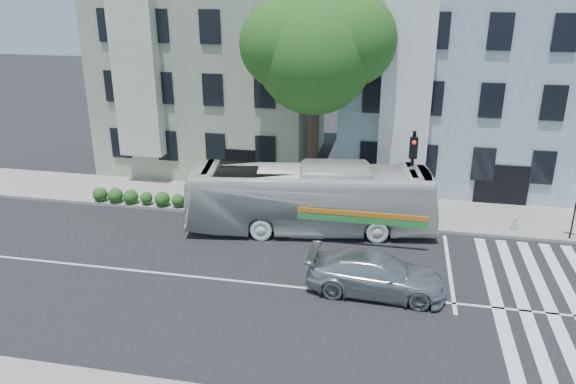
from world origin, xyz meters
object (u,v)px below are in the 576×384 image
(bus, at_px, (310,199))
(fire_hydrant, at_px, (515,223))
(sedan, at_px, (376,274))
(traffic_signal, at_px, (412,168))

(bus, height_order, fire_hydrant, bus)
(bus, distance_m, sedan, 5.97)
(bus, distance_m, traffic_signal, 4.69)
(traffic_signal, bearing_deg, sedan, -114.61)
(fire_hydrant, bearing_deg, traffic_signal, -170.78)
(bus, xyz_separation_m, sedan, (3.25, -4.94, -0.82))
(bus, height_order, traffic_signal, traffic_signal)
(sedan, distance_m, traffic_signal, 6.23)
(sedan, relative_size, traffic_signal, 1.08)
(bus, relative_size, fire_hydrant, 17.10)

